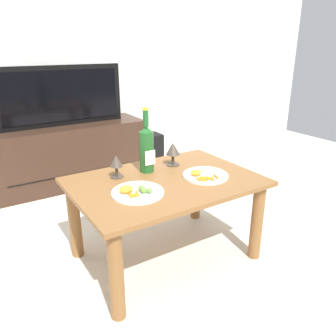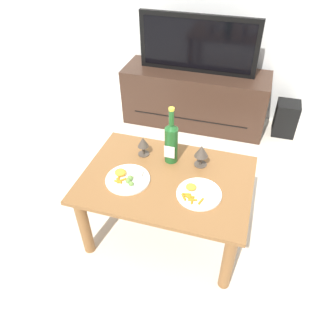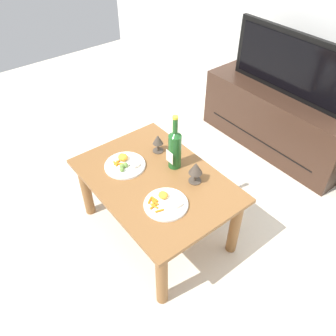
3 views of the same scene
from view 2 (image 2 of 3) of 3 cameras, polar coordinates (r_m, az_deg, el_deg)
ground_plane at (r=2.30m, az=-0.20°, el=-10.94°), size 6.40×6.40×0.00m
dining_table at (r=2.00m, az=-0.23°, el=-3.79°), size 1.02×0.72×0.50m
tv_stand at (r=3.24m, az=4.76°, el=12.24°), size 1.37×0.45×0.54m
tv_screen at (r=3.03m, az=5.32°, el=20.94°), size 1.06×0.05×0.50m
floor_speaker at (r=3.31m, az=20.10°, el=8.23°), size 0.21×0.21×0.33m
wine_bottle at (r=1.98m, az=0.58°, el=4.74°), size 0.08×0.08×0.38m
goblet_left at (r=2.07m, az=-4.42°, el=4.37°), size 0.07×0.07×0.13m
goblet_right at (r=1.98m, az=5.93°, el=2.81°), size 0.09×0.09×0.15m
dinner_plate_left at (r=1.93m, az=-7.19°, el=-1.82°), size 0.27×0.27×0.05m
dinner_plate_right at (r=1.84m, az=5.41°, el=-4.43°), size 0.26×0.26×0.05m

